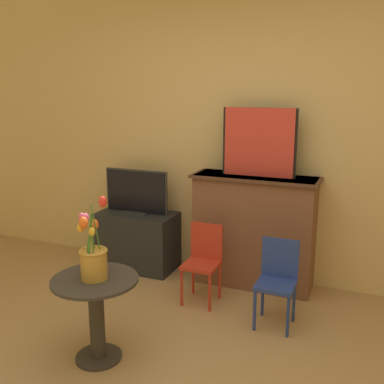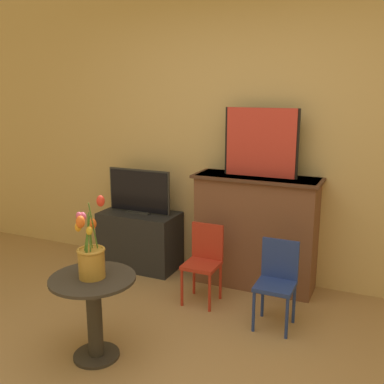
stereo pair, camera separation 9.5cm
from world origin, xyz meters
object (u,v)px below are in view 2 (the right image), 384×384
Objects in this scene: painting at (261,143)px; vase_tulips at (91,256)px; tv_monitor at (139,192)px; chair_red at (204,258)px; chair_blue at (277,278)px.

painting is 1.22× the size of vase_tulips.
chair_red is (0.86, -0.42, -0.39)m from tv_monitor.
chair_red is at bearing 167.42° from chair_blue.
painting is 1.17m from chair_blue.
chair_red is at bearing -124.07° from painting.
tv_monitor is 1.67m from chair_blue.
tv_monitor is 1.00× the size of chair_red.
vase_tulips is (-0.99, -0.92, 0.35)m from chair_blue.
tv_monitor is 1.04m from chair_red.
vase_tulips is (0.53, -1.49, -0.05)m from tv_monitor.
painting is 0.99× the size of chair_red.
chair_red is 0.67m from chair_blue.
tv_monitor reaches higher than chair_red.
chair_blue is (0.65, -0.15, 0.00)m from chair_red.
painting is 1.30m from tv_monitor.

